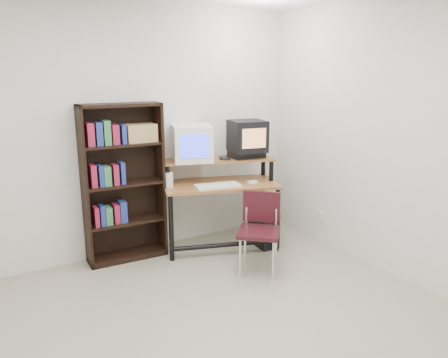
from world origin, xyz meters
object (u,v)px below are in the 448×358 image
computer_desk (220,186)px  crt_tv (247,136)px  school_chair (260,224)px  crt_monitor (192,143)px  bookshelf (123,181)px  pc_tower (261,226)px

computer_desk → crt_tv: 0.63m
computer_desk → school_chair: bearing=-69.5°
crt_monitor → bookshelf: bookshelf is taller
computer_desk → crt_monitor: size_ratio=2.64×
computer_desk → school_chair: computer_desk is taller
school_chair → bookshelf: bookshelf is taller
pc_tower → bookshelf: (-1.44, 0.43, 0.63)m
pc_tower → bookshelf: 1.63m
bookshelf → school_chair: bearing=-40.3°
computer_desk → school_chair: 0.76m
school_chair → pc_tower: bearing=94.9°
computer_desk → crt_monitor: bearing=160.2°
crt_monitor → crt_tv: size_ratio=1.22×
school_chair → crt_monitor: bearing=148.6°
pc_tower → school_chair: school_chair is taller
crt_monitor → bookshelf: (-0.77, 0.04, -0.33)m
computer_desk → bookshelf: bookshelf is taller
crt_tv → pc_tower: size_ratio=0.94×
computer_desk → pc_tower: (0.43, -0.20, -0.48)m
computer_desk → bookshelf: (-1.01, 0.23, 0.15)m
computer_desk → pc_tower: 0.67m
crt_tv → school_chair: crt_tv is taller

